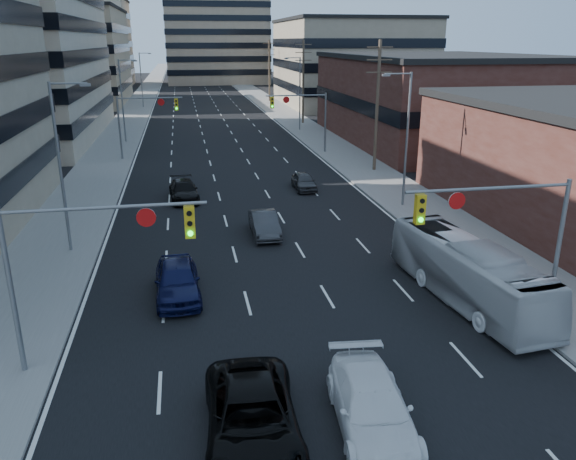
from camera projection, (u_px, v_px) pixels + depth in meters
The scene contains 27 objects.
road_surface at pixel (198, 88), 134.73m from camera, with size 18.00×300.00×0.02m, color black.
sidewalk_left at pixel (149, 89), 132.70m from camera, with size 5.00×300.00×0.15m, color slate.
sidewalk_right at pixel (245, 87), 136.71m from camera, with size 5.00×300.00×0.15m, color slate.
office_left_far at pixel (65, 58), 100.05m from camera, with size 20.00×30.00×16.00m, color gray.
storefront_right_mid at pixel (435, 101), 63.00m from camera, with size 20.00×30.00×9.00m, color #472119.
office_right_far at pixel (349, 64), 97.74m from camera, with size 22.00×28.00×14.00m, color gray.
bg_block_left at pixel (78, 44), 135.95m from camera, with size 24.00×24.00×20.00m, color #ADA089.
bg_block_right at pixel (327, 61), 138.38m from camera, with size 22.00×22.00×12.00m, color gray.
signal_near_left at pixel (88, 252), 18.47m from camera, with size 6.59×0.33×6.00m.
signal_near_right at pixel (502, 226), 21.07m from camera, with size 6.59×0.33×6.00m.
signal_far_left at pixel (144, 114), 52.88m from camera, with size 6.09×0.33×6.00m.
signal_far_right at pixel (303, 111), 55.56m from camera, with size 6.09×0.33×6.00m.
utility_pole_block at pixel (377, 104), 47.50m from camera, with size 2.20×0.28×11.00m.
utility_pole_midblock at pixel (303, 81), 75.43m from camera, with size 2.20×0.28×11.00m.
utility_pole_distant at pixel (269, 70), 103.35m from camera, with size 2.20×0.28×11.00m.
streetlight_left_near at pixel (62, 160), 28.91m from camera, with size 2.03×0.22×9.00m.
streetlight_left_mid at pixel (123, 97), 61.49m from camera, with size 2.03×0.22×9.00m.
streetlight_left_far at pixel (142, 77), 94.07m from camera, with size 2.03×0.22×9.00m.
streetlight_right_near at pixel (405, 134), 37.17m from camera, with size 2.03×0.22×9.00m.
streetlight_right_far at pixel (299, 90), 69.75m from camera, with size 2.03×0.22×9.00m.
black_pickup at pixel (252, 418), 15.85m from camera, with size 2.63×5.69×1.58m, color black.
white_van at pixel (372, 406), 16.43m from camera, with size 2.12×5.20×1.51m, color white.
transit_bus at pixel (467, 272), 24.40m from camera, with size 2.31×9.87×2.75m, color silver.
sedan_blue at pixel (177, 280), 24.93m from camera, with size 1.94×4.82×1.64m, color #0D1035.
sedan_grey_center at pixel (264, 224), 32.97m from camera, with size 1.47×4.21×1.39m, color #303133.
sedan_black_far at pixel (184, 191), 40.26m from camera, with size 1.92×4.71×1.37m, color black.
sedan_grey_right at pixel (304, 181), 43.11m from camera, with size 1.54×3.82×1.30m, color #363639.
Camera 1 is at (-4.15, -10.19, 10.93)m, focal length 35.00 mm.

